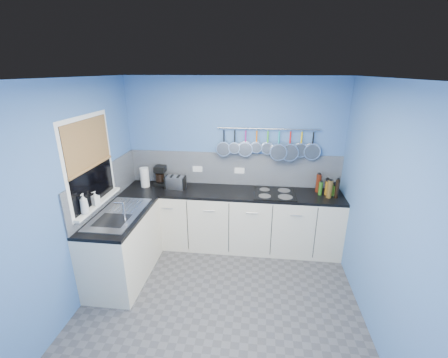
% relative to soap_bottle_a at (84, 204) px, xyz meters
% --- Properties ---
extents(floor, '(3.20, 3.00, 0.02)m').
position_rel_soap_bottle_a_xyz_m(floor, '(1.53, 0.01, -1.18)').
color(floor, '#47474C').
rests_on(floor, ground).
extents(ceiling, '(3.20, 3.00, 0.02)m').
position_rel_soap_bottle_a_xyz_m(ceiling, '(1.53, 0.01, 1.34)').
color(ceiling, white).
rests_on(ceiling, ground).
extents(wall_back, '(3.20, 0.02, 2.50)m').
position_rel_soap_bottle_a_xyz_m(wall_back, '(1.53, 1.52, 0.08)').
color(wall_back, '#436CAB').
rests_on(wall_back, ground).
extents(wall_front, '(3.20, 0.02, 2.50)m').
position_rel_soap_bottle_a_xyz_m(wall_front, '(1.53, -1.50, 0.08)').
color(wall_front, '#436CAB').
rests_on(wall_front, ground).
extents(wall_left, '(0.02, 3.00, 2.50)m').
position_rel_soap_bottle_a_xyz_m(wall_left, '(-0.08, 0.01, 0.08)').
color(wall_left, '#436CAB').
rests_on(wall_left, ground).
extents(wall_right, '(0.02, 3.00, 2.50)m').
position_rel_soap_bottle_a_xyz_m(wall_right, '(3.14, 0.01, 0.08)').
color(wall_right, '#436CAB').
rests_on(wall_right, ground).
extents(backsplash_back, '(3.20, 0.02, 0.50)m').
position_rel_soap_bottle_a_xyz_m(backsplash_back, '(1.53, 1.50, -0.02)').
color(backsplash_back, '#9398A5').
rests_on(backsplash_back, wall_back).
extents(backsplash_left, '(0.02, 1.80, 0.50)m').
position_rel_soap_bottle_a_xyz_m(backsplash_left, '(-0.06, 0.61, -0.02)').
color(backsplash_left, '#9398A5').
rests_on(backsplash_left, wall_left).
extents(cabinet_run_back, '(3.20, 0.60, 0.86)m').
position_rel_soap_bottle_a_xyz_m(cabinet_run_back, '(1.53, 1.21, -0.74)').
color(cabinet_run_back, beige).
rests_on(cabinet_run_back, ground).
extents(worktop_back, '(3.20, 0.60, 0.04)m').
position_rel_soap_bottle_a_xyz_m(worktop_back, '(1.53, 1.21, -0.29)').
color(worktop_back, black).
rests_on(worktop_back, cabinet_run_back).
extents(cabinet_run_left, '(0.60, 1.20, 0.86)m').
position_rel_soap_bottle_a_xyz_m(cabinet_run_left, '(0.23, 0.31, -0.74)').
color(cabinet_run_left, beige).
rests_on(cabinet_run_left, ground).
extents(worktop_left, '(0.60, 1.20, 0.04)m').
position_rel_soap_bottle_a_xyz_m(worktop_left, '(0.23, 0.31, -0.29)').
color(worktop_left, black).
rests_on(worktop_left, cabinet_run_left).
extents(window_frame, '(0.01, 1.00, 1.10)m').
position_rel_soap_bottle_a_xyz_m(window_frame, '(-0.05, 0.31, 0.38)').
color(window_frame, white).
rests_on(window_frame, wall_left).
extents(window_glass, '(0.01, 0.90, 1.00)m').
position_rel_soap_bottle_a_xyz_m(window_glass, '(-0.04, 0.31, 0.38)').
color(window_glass, black).
rests_on(window_glass, wall_left).
extents(bamboo_blind, '(0.01, 0.90, 0.55)m').
position_rel_soap_bottle_a_xyz_m(bamboo_blind, '(-0.03, 0.31, 0.61)').
color(bamboo_blind, '#A2703D').
rests_on(bamboo_blind, wall_left).
extents(window_sill, '(0.10, 0.98, 0.03)m').
position_rel_soap_bottle_a_xyz_m(window_sill, '(-0.02, 0.31, -0.13)').
color(window_sill, white).
rests_on(window_sill, wall_left).
extents(sink_unit, '(0.50, 0.95, 0.01)m').
position_rel_soap_bottle_a_xyz_m(sink_unit, '(0.23, 0.31, -0.27)').
color(sink_unit, silver).
rests_on(sink_unit, worktop_left).
extents(mixer_tap, '(0.12, 0.08, 0.26)m').
position_rel_soap_bottle_a_xyz_m(mixer_tap, '(0.39, 0.13, -0.14)').
color(mixer_tap, silver).
rests_on(mixer_tap, worktop_left).
extents(socket_left, '(0.15, 0.01, 0.09)m').
position_rel_soap_bottle_a_xyz_m(socket_left, '(0.98, 1.49, -0.04)').
color(socket_left, white).
rests_on(socket_left, backsplash_back).
extents(socket_right, '(0.15, 0.01, 0.09)m').
position_rel_soap_bottle_a_xyz_m(socket_right, '(1.63, 1.49, -0.04)').
color(socket_right, white).
rests_on(socket_right, backsplash_back).
extents(pot_rail, '(1.45, 0.02, 0.02)m').
position_rel_soap_bottle_a_xyz_m(pot_rail, '(2.03, 1.46, 0.61)').
color(pot_rail, silver).
rests_on(pot_rail, wall_back).
extents(soap_bottle_a, '(0.10, 0.10, 0.24)m').
position_rel_soap_bottle_a_xyz_m(soap_bottle_a, '(0.00, 0.00, 0.00)').
color(soap_bottle_a, white).
rests_on(soap_bottle_a, window_sill).
extents(soap_bottle_b, '(0.10, 0.10, 0.17)m').
position_rel_soap_bottle_a_xyz_m(soap_bottle_b, '(0.00, 0.23, -0.03)').
color(soap_bottle_b, white).
rests_on(soap_bottle_b, window_sill).
extents(paper_towel, '(0.16, 0.16, 0.29)m').
position_rel_soap_bottle_a_xyz_m(paper_towel, '(0.22, 1.25, -0.12)').
color(paper_towel, white).
rests_on(paper_towel, worktop_back).
extents(coffee_maker, '(0.17, 0.19, 0.30)m').
position_rel_soap_bottle_a_xyz_m(coffee_maker, '(0.43, 1.34, -0.12)').
color(coffee_maker, black).
rests_on(coffee_maker, worktop_back).
extents(toaster, '(0.31, 0.21, 0.18)m').
position_rel_soap_bottle_a_xyz_m(toaster, '(0.69, 1.24, -0.18)').
color(toaster, silver).
rests_on(toaster, worktop_back).
extents(canister, '(0.08, 0.08, 0.11)m').
position_rel_soap_bottle_a_xyz_m(canister, '(0.78, 1.32, -0.21)').
color(canister, silver).
rests_on(canister, worktop_back).
extents(hob, '(0.59, 0.51, 0.01)m').
position_rel_soap_bottle_a_xyz_m(hob, '(2.16, 1.18, -0.26)').
color(hob, black).
rests_on(hob, worktop_back).
extents(pan_0, '(0.22, 0.09, 0.41)m').
position_rel_soap_bottle_a_xyz_m(pan_0, '(1.40, 1.45, 0.41)').
color(pan_0, silver).
rests_on(pan_0, pot_rail).
extents(pan_1, '(0.17, 0.10, 0.36)m').
position_rel_soap_bottle_a_xyz_m(pan_1, '(1.55, 1.45, 0.43)').
color(pan_1, silver).
rests_on(pan_1, pot_rail).
extents(pan_2, '(0.22, 0.07, 0.41)m').
position_rel_soap_bottle_a_xyz_m(pan_2, '(1.71, 1.45, 0.41)').
color(pan_2, silver).
rests_on(pan_2, pot_rail).
extents(pan_3, '(0.16, 0.06, 0.35)m').
position_rel_soap_bottle_a_xyz_m(pan_3, '(1.87, 1.45, 0.43)').
color(pan_3, silver).
rests_on(pan_3, pot_rail).
extents(pan_4, '(0.18, 0.06, 0.37)m').
position_rel_soap_bottle_a_xyz_m(pan_4, '(2.03, 1.45, 0.43)').
color(pan_4, silver).
rests_on(pan_4, pot_rail).
extents(pan_5, '(0.25, 0.12, 0.44)m').
position_rel_soap_bottle_a_xyz_m(pan_5, '(2.19, 1.45, 0.39)').
color(pan_5, silver).
rests_on(pan_5, pot_rail).
extents(pan_6, '(0.26, 0.10, 0.45)m').
position_rel_soap_bottle_a_xyz_m(pan_6, '(2.35, 1.45, 0.39)').
color(pan_6, silver).
rests_on(pan_6, pot_rail).
extents(pan_7, '(0.21, 0.05, 0.40)m').
position_rel_soap_bottle_a_xyz_m(pan_7, '(2.51, 1.45, 0.41)').
color(pan_7, silver).
rests_on(pan_7, pot_rail).
extents(pan_8, '(0.24, 0.06, 0.43)m').
position_rel_soap_bottle_a_xyz_m(pan_8, '(2.67, 1.45, 0.40)').
color(pan_8, silver).
rests_on(pan_8, pot_rail).
extents(condiment_0, '(0.07, 0.07, 0.15)m').
position_rel_soap_bottle_a_xyz_m(condiment_0, '(3.00, 1.32, -0.20)').
color(condiment_0, olive).
rests_on(condiment_0, worktop_back).
extents(condiment_1, '(0.05, 0.05, 0.20)m').
position_rel_soap_bottle_a_xyz_m(condiment_1, '(2.90, 1.34, -0.17)').
color(condiment_1, black).
rests_on(condiment_1, worktop_back).
extents(condiment_2, '(0.07, 0.07, 0.26)m').
position_rel_soap_bottle_a_xyz_m(condiment_2, '(2.78, 1.35, -0.14)').
color(condiment_2, '#4C190C').
rests_on(condiment_2, worktop_back).
extents(condiment_3, '(0.07, 0.07, 0.15)m').
position_rel_soap_bottle_a_xyz_m(condiment_3, '(2.99, 1.23, -0.19)').
color(condiment_3, '#3F721E').
rests_on(condiment_3, worktop_back).
extents(condiment_4, '(0.06, 0.06, 0.19)m').
position_rel_soap_bottle_a_xyz_m(condiment_4, '(2.89, 1.25, -0.17)').
color(condiment_4, '#8C5914').
rests_on(condiment_4, worktop_back).
extents(condiment_5, '(0.05, 0.05, 0.19)m').
position_rel_soap_bottle_a_xyz_m(condiment_5, '(2.80, 1.23, -0.17)').
color(condiment_5, '#265919').
rests_on(condiment_5, worktop_back).
extents(condiment_6, '(0.05, 0.05, 0.27)m').
position_rel_soap_bottle_a_xyz_m(condiment_6, '(3.00, 1.14, -0.14)').
color(condiment_6, black).
rests_on(condiment_6, worktop_back).
extents(condiment_7, '(0.07, 0.07, 0.25)m').
position_rel_soap_bottle_a_xyz_m(condiment_7, '(2.90, 1.14, -0.14)').
color(condiment_7, brown).
rests_on(condiment_7, worktop_back).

